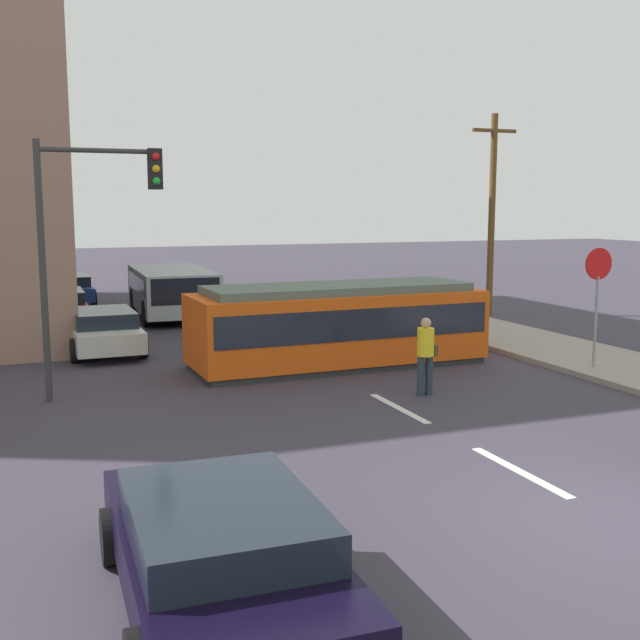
# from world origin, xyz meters

# --- Properties ---
(ground_plane) EXTENTS (120.00, 120.00, 0.00)m
(ground_plane) POSITION_xyz_m (0.00, 10.00, 0.00)
(ground_plane) COLOR #3A3441
(lane_stripe_1) EXTENTS (0.16, 2.40, 0.01)m
(lane_stripe_1) POSITION_xyz_m (0.00, 2.00, 0.01)
(lane_stripe_1) COLOR silver
(lane_stripe_1) RESTS_ON ground
(lane_stripe_2) EXTENTS (0.16, 2.40, 0.01)m
(lane_stripe_2) POSITION_xyz_m (0.00, 6.00, 0.01)
(lane_stripe_2) COLOR silver
(lane_stripe_2) RESTS_ON ground
(lane_stripe_3) EXTENTS (0.16, 2.40, 0.01)m
(lane_stripe_3) POSITION_xyz_m (0.00, 16.38, 0.01)
(lane_stripe_3) COLOR silver
(lane_stripe_3) RESTS_ON ground
(lane_stripe_4) EXTENTS (0.16, 2.40, 0.01)m
(lane_stripe_4) POSITION_xyz_m (0.00, 22.38, 0.01)
(lane_stripe_4) COLOR silver
(lane_stripe_4) RESTS_ON ground
(streetcar_tram) EXTENTS (7.42, 2.68, 2.06)m
(streetcar_tram) POSITION_xyz_m (0.51, 10.38, 1.07)
(streetcar_tram) COLOR #E55312
(streetcar_tram) RESTS_ON ground
(city_bus) EXTENTS (2.70, 5.83, 1.76)m
(city_bus) POSITION_xyz_m (-1.77, 20.33, 1.01)
(city_bus) COLOR #B0BBBC
(city_bus) RESTS_ON ground
(pedestrian_crossing) EXTENTS (0.47, 0.36, 1.67)m
(pedestrian_crossing) POSITION_xyz_m (1.03, 6.79, 0.94)
(pedestrian_crossing) COLOR #263540
(pedestrian_crossing) RESTS_ON ground
(parked_sedan_near) EXTENTS (2.21, 4.50, 1.19)m
(parked_sedan_near) POSITION_xyz_m (-5.22, -0.25, 0.63)
(parked_sedan_near) COLOR black
(parked_sedan_near) RESTS_ON ground
(parked_sedan_mid) EXTENTS (1.98, 4.25, 1.19)m
(parked_sedan_mid) POSITION_xyz_m (-4.83, 14.34, 0.62)
(parked_sedan_mid) COLOR beige
(parked_sedan_mid) RESTS_ON ground
(parked_sedan_far) EXTENTS (2.02, 4.17, 1.19)m
(parked_sedan_far) POSITION_xyz_m (-5.72, 20.09, 0.62)
(parked_sedan_far) COLOR #A51720
(parked_sedan_far) RESTS_ON ground
(parked_sedan_furthest) EXTENTS (2.05, 4.28, 1.19)m
(parked_sedan_furthest) POSITION_xyz_m (-5.04, 25.93, 0.62)
(parked_sedan_furthest) COLOR navy
(parked_sedan_furthest) RESTS_ON ground
(stop_sign) EXTENTS (0.76, 0.07, 2.88)m
(stop_sign) POSITION_xyz_m (5.95, 7.28, 2.19)
(stop_sign) COLOR gray
(stop_sign) RESTS_ON sidewalk_curb_right
(traffic_light_mast) EXTENTS (2.52, 0.33, 5.32)m
(traffic_light_mast) POSITION_xyz_m (-5.52, 9.13, 3.69)
(traffic_light_mast) COLOR #333333
(traffic_light_mast) RESTS_ON ground
(utility_pole_mid) EXTENTS (1.80, 0.24, 7.29)m
(utility_pole_mid) POSITION_xyz_m (9.34, 16.84, 3.82)
(utility_pole_mid) COLOR brown
(utility_pole_mid) RESTS_ON ground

